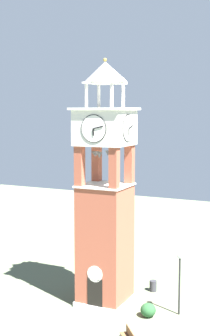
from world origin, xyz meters
TOP-DOWN VIEW (x-y plane):
  - ground at (0.00, 0.00)m, footprint 80.00×80.00m
  - clock_tower at (-0.00, -0.00)m, footprint 3.67×3.67m
  - lamp_post at (5.19, 0.39)m, footprint 0.36×0.36m
  - trash_bin at (2.27, 3.48)m, footprint 0.52×0.52m
  - shrub_near_entry at (3.51, -0.85)m, footprint 1.00×1.00m

SIDE VIEW (x-z plane):
  - ground at x=0.00m, z-range 0.00..0.00m
  - trash_bin at x=2.27m, z-range 0.00..0.80m
  - shrub_near_entry at x=3.51m, z-range 0.00..0.91m
  - lamp_post at x=5.19m, z-range 0.77..4.91m
  - clock_tower at x=0.00m, z-range -1.51..15.20m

